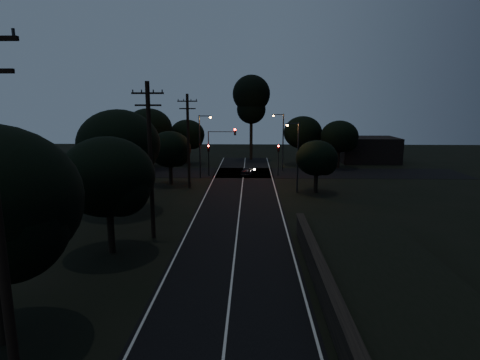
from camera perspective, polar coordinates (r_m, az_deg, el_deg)
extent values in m
cube|color=black|center=(35.80, -0.09, -4.53)|extent=(8.00, 70.00, 0.02)
cube|color=black|center=(55.32, 0.52, 1.04)|extent=(60.00, 8.00, 0.02)
cube|color=beige|center=(35.79, -0.09, -4.51)|extent=(0.12, 70.00, 0.01)
cube|color=beige|center=(36.09, -6.07, -4.44)|extent=(0.12, 70.00, 0.01)
cube|color=beige|center=(35.88, 5.93, -4.53)|extent=(0.12, 70.00, 0.01)
cube|color=black|center=(18.18, 13.44, -18.47)|extent=(0.40, 26.00, 1.50)
cube|color=black|center=(17.81, 13.56, -16.23)|extent=(0.55, 26.00, 0.10)
cube|color=black|center=(19.22, 23.91, -17.97)|extent=(6.50, 26.00, 1.20)
cylinder|color=black|center=(28.65, -12.61, 2.51)|extent=(0.30, 0.30, 11.00)
cube|color=black|center=(28.36, -13.02, 11.94)|extent=(2.20, 0.12, 0.12)
cube|color=black|center=(28.35, -12.95, 10.33)|extent=(1.80, 0.12, 0.12)
cylinder|color=black|center=(45.23, -7.37, 5.41)|extent=(0.30, 0.30, 10.50)
cube|color=black|center=(45.02, -7.51, 11.05)|extent=(2.20, 0.12, 0.12)
cube|color=black|center=(45.02, -7.48, 10.03)|extent=(1.80, 0.12, 0.12)
cylinder|color=black|center=(19.33, -31.00, -15.04)|extent=(0.44, 0.44, 3.26)
sphere|color=black|center=(16.92, -29.94, -5.63)|extent=(4.21, 4.21, 4.21)
cylinder|color=black|center=(27.34, -17.88, -7.01)|extent=(0.44, 0.44, 2.79)
ellipsoid|color=black|center=(26.48, -18.34, 0.47)|extent=(5.93, 5.93, 5.04)
sphere|color=black|center=(25.71, -16.53, -1.08)|extent=(3.56, 3.56, 3.56)
cylinder|color=black|center=(37.21, -16.48, -1.78)|extent=(0.44, 0.44, 3.31)
ellipsoid|color=black|center=(36.52, -16.85, 4.86)|extent=(7.14, 7.14, 6.07)
sphere|color=black|center=(35.55, -15.24, 3.63)|extent=(4.28, 4.28, 4.28)
cylinder|color=black|center=(48.18, -9.82, 0.77)|extent=(0.44, 0.44, 2.33)
ellipsoid|color=black|center=(47.74, -9.94, 4.35)|extent=(4.97, 4.97, 4.22)
sphere|color=black|center=(47.15, -9.00, 3.69)|extent=(2.98, 2.98, 2.98)
cylinder|color=black|center=(63.81, -7.46, 3.44)|extent=(0.44, 0.44, 2.55)
ellipsoid|color=black|center=(63.47, -7.53, 6.42)|extent=(5.47, 5.47, 4.65)
sphere|color=black|center=(62.83, -6.73, 5.89)|extent=(3.28, 3.28, 3.28)
cylinder|color=black|center=(60.89, -12.71, 3.23)|extent=(0.44, 0.44, 3.25)
ellipsoid|color=black|center=(60.49, -12.88, 7.17)|extent=(6.85, 6.85, 5.82)
sphere|color=black|center=(59.58, -11.89, 6.49)|extent=(4.11, 4.11, 4.11)
cylinder|color=black|center=(63.51, 8.82, 3.45)|extent=(0.44, 0.44, 2.75)
ellipsoid|color=black|center=(63.15, 8.92, 6.69)|extent=(5.92, 5.92, 5.03)
sphere|color=black|center=(62.75, 9.92, 6.09)|extent=(3.55, 3.55, 3.55)
cylinder|color=black|center=(61.43, 13.80, 2.93)|extent=(0.44, 0.44, 2.57)
ellipsoid|color=black|center=(61.07, 13.95, 6.03)|extent=(5.49, 5.49, 4.67)
sphere|color=black|center=(60.80, 14.92, 5.45)|extent=(3.29, 3.29, 3.29)
cylinder|color=black|center=(43.88, 10.72, -0.42)|extent=(0.44, 0.44, 2.10)
ellipsoid|color=black|center=(43.43, 10.85, 3.10)|extent=(4.45, 4.45, 3.78)
sphere|color=black|center=(43.19, 11.94, 2.41)|extent=(2.67, 2.67, 2.67)
cylinder|color=black|center=(67.71, 1.59, 6.15)|extent=(0.50, 0.50, 7.71)
sphere|color=black|center=(67.48, 1.62, 12.15)|extent=(6.17, 6.17, 6.17)
sphere|color=black|center=(67.48, 1.61, 10.01)|extent=(4.77, 4.77, 4.77)
cube|color=black|center=(68.21, -16.40, 4.35)|extent=(10.00, 8.00, 4.40)
cube|color=black|center=(68.59, 17.71, 4.14)|extent=(9.00, 7.00, 4.00)
cylinder|color=black|center=(53.37, -4.46, 2.37)|extent=(0.12, 0.12, 3.20)
cube|color=black|center=(53.10, -4.50, 4.55)|extent=(0.28, 0.22, 0.90)
sphere|color=#FF0705|center=(52.94, -4.52, 4.86)|extent=(0.22, 0.22, 0.22)
cylinder|color=black|center=(53.20, 5.45, 2.32)|extent=(0.12, 0.12, 3.20)
cube|color=black|center=(52.93, 5.49, 4.51)|extent=(0.28, 0.22, 0.90)
sphere|color=#FF0705|center=(52.77, 5.50, 4.82)|extent=(0.22, 0.22, 0.22)
cylinder|color=black|center=(53.25, -4.48, 3.32)|extent=(0.12, 0.12, 5.00)
cube|color=black|center=(52.65, -0.71, 6.88)|extent=(0.28, 0.22, 0.90)
sphere|color=#FF0705|center=(52.50, -0.72, 7.20)|extent=(0.22, 0.22, 0.22)
cube|color=black|center=(52.75, -2.63, 6.88)|extent=(3.50, 0.08, 0.08)
cylinder|color=black|center=(51.20, -5.74, 4.68)|extent=(0.16, 0.16, 8.00)
cube|color=black|center=(50.83, -5.04, 9.06)|extent=(1.40, 0.10, 0.10)
cube|color=black|center=(50.76, -4.24, 9.01)|extent=(0.35, 0.22, 0.12)
sphere|color=orange|center=(50.76, -4.24, 8.90)|extent=(0.26, 0.26, 0.26)
cylinder|color=black|center=(56.92, 6.14, 5.31)|extent=(0.16, 0.16, 8.00)
cube|color=black|center=(56.62, 5.50, 9.25)|extent=(1.40, 0.10, 0.10)
cube|color=black|center=(56.58, 4.79, 9.21)|extent=(0.35, 0.22, 0.12)
sphere|color=orange|center=(56.58, 4.78, 9.11)|extent=(0.26, 0.26, 0.26)
cylinder|color=black|center=(43.16, 8.23, 3.11)|extent=(0.16, 0.16, 7.50)
cube|color=black|center=(42.75, 7.55, 7.97)|extent=(1.20, 0.10, 0.10)
cube|color=black|center=(42.70, 6.74, 7.92)|extent=(0.35, 0.22, 0.12)
sphere|color=orange|center=(42.70, 6.74, 7.79)|extent=(0.26, 0.26, 0.26)
imported|color=black|center=(53.29, 1.08, 1.26)|extent=(2.05, 3.55, 1.14)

